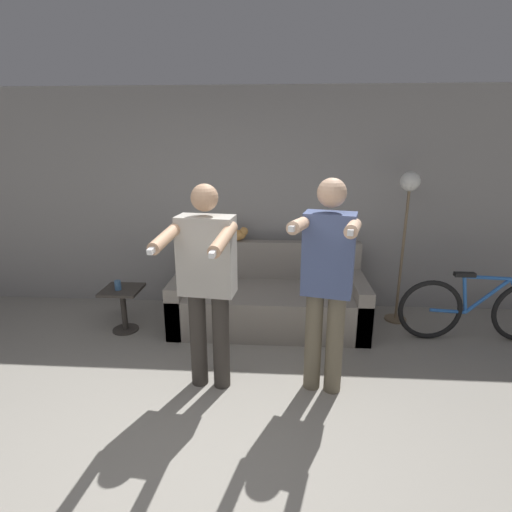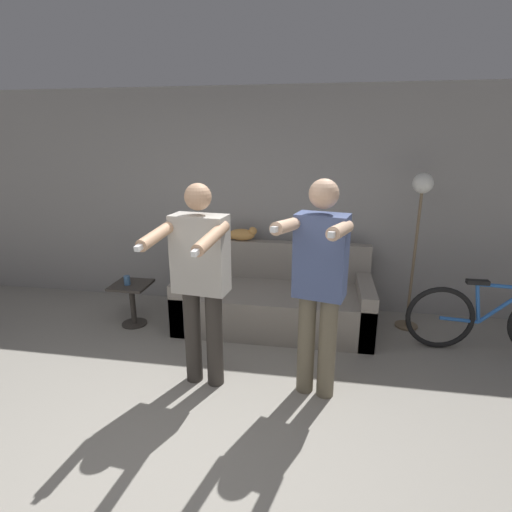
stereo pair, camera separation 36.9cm
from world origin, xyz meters
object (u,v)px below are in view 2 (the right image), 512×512
Objects in this scene: cat at (243,234)px; cup at (127,280)px; bicycle at (491,320)px; person_right at (319,278)px; person_left at (200,274)px; side_table at (132,296)px; floor_lamp at (420,209)px; couch at (275,301)px.

cat reaches higher than cup.
cat is at bearing 166.81° from bicycle.
person_left is at bearing -166.71° from person_right.
person_right is 2.36m from side_table.
person_right reaches higher than side_table.
person_right is at bearing 6.81° from person_left.
cat is at bearing 28.79° from side_table.
bicycle is at bearing 27.22° from person_left.
cup is 0.06× the size of bicycle.
person_right is 1.04× the size of floor_lamp.
cat is (0.03, 1.57, -0.04)m from person_left.
floor_lamp reaches higher than couch.
person_left is 16.77× the size of cup.
floor_lamp reaches higher than cat.
cup is at bearing 169.49° from person_right.
side_table is at bearing -170.21° from couch.
person_left reaches higher than cat.
floor_lamp reaches higher than bicycle.
person_left is 0.97× the size of person_right.
floor_lamp is (1.90, -0.17, 0.38)m from cat.
person_right is at bearing -125.11° from floor_lamp.
side_table is at bearing -179.68° from bicycle.
person_left is at bearing -38.93° from cup.
person_right is (0.48, -1.22, 0.73)m from couch.
cup is at bearing -126.79° from side_table.
couch is at bearing 124.90° from person_right.
side_table is 3.72m from bicycle.
cat is 1.95m from floor_lamp.
cat is 2.72m from bicycle.
person_left is 0.94m from person_right.
cat reaches higher than couch.
side_table is at bearing -151.21° from cat.
floor_lamp is 3.20m from cup.
side_table is at bearing 168.49° from person_right.
floor_lamp is at bearing 42.90° from person_left.
couch is 2.16m from bicycle.
person_right reaches higher than floor_lamp.
cup is (-0.02, -0.03, 0.19)m from side_table.
person_left is at bearing -143.93° from floor_lamp.
cat reaches higher than bicycle.
cup is (-3.06, -0.49, -0.79)m from floor_lamp.
person_left is at bearing -40.52° from side_table.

